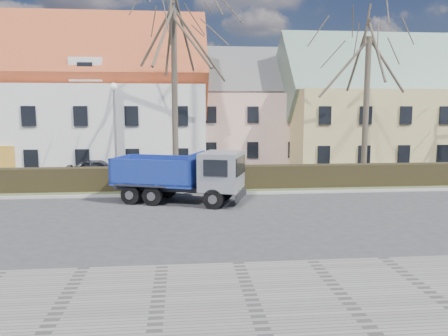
{
  "coord_description": "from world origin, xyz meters",
  "views": [
    {
      "loc": [
        -1.61,
        -18.28,
        4.58
      ],
      "look_at": [
        0.5,
        3.45,
        1.6
      ],
      "focal_mm": 35.0,
      "sensor_mm": 36.0,
      "label": 1
    }
  ],
  "objects": [
    {
      "name": "grass_strip",
      "position": [
        0.0,
        6.2,
        0.05
      ],
      "size": [
        80.0,
        3.0,
        0.1
      ],
      "primitive_type": "cube",
      "color": "#4A5831",
      "rests_on": "ground"
    },
    {
      "name": "curb_far",
      "position": [
        0.0,
        4.6,
        0.06
      ],
      "size": [
        80.0,
        0.3,
        0.12
      ],
      "primitive_type": "cube",
      "color": "#ACA9A0",
      "rests_on": "ground"
    },
    {
      "name": "streetlight",
      "position": [
        -5.36,
        7.0,
        3.04
      ],
      "size": [
        0.48,
        0.48,
        6.09
      ],
      "primitive_type": null,
      "color": "#969696",
      "rests_on": "ground"
    },
    {
      "name": "cart_frame",
      "position": [
        -3.17,
        4.78,
        0.29
      ],
      "size": [
        0.73,
        0.59,
        0.58
      ],
      "primitive_type": null,
      "rotation": [
        0.0,
        0.0,
        -0.41
      ],
      "color": "silver",
      "rests_on": "ground"
    },
    {
      "name": "building_pink",
      "position": [
        4.0,
        20.0,
        4.0
      ],
      "size": [
        10.8,
        8.8,
        8.0
      ],
      "primitive_type": null,
      "color": "beige",
      "rests_on": "ground"
    },
    {
      "name": "hedge",
      "position": [
        0.0,
        6.0,
        0.65
      ],
      "size": [
        60.0,
        0.9,
        1.3
      ],
      "primitive_type": "cube",
      "color": "black",
      "rests_on": "ground"
    },
    {
      "name": "tree_2",
      "position": [
        10.0,
        8.5,
        5.5
      ],
      "size": [
        8.0,
        8.0,
        11.0
      ],
      "primitive_type": null,
      "color": "#493F32",
      "rests_on": "ground"
    },
    {
      "name": "sidewalk_near",
      "position": [
        0.0,
        -8.5,
        0.04
      ],
      "size": [
        80.0,
        5.0,
        0.08
      ],
      "primitive_type": "cube",
      "color": "gray",
      "rests_on": "ground"
    },
    {
      "name": "parked_car_a",
      "position": [
        -7.05,
        10.5,
        0.67
      ],
      "size": [
        4.04,
        1.85,
        1.34
      ],
      "primitive_type": "imported",
      "rotation": [
        0.0,
        0.0,
        1.64
      ],
      "color": "#24252E",
      "rests_on": "ground"
    },
    {
      "name": "building_yellow",
      "position": [
        16.0,
        17.0,
        4.25
      ],
      "size": [
        18.8,
        10.8,
        8.5
      ],
      "primitive_type": null,
      "color": "tan",
      "rests_on": "ground"
    },
    {
      "name": "building_white",
      "position": [
        -13.0,
        16.0,
        4.75
      ],
      "size": [
        26.8,
        10.8,
        9.5
      ],
      "primitive_type": null,
      "color": "silver",
      "rests_on": "ground"
    },
    {
      "name": "dump_truck",
      "position": [
        -1.99,
        2.97,
        1.31
      ],
      "size": [
        7.01,
        4.49,
        2.63
      ],
      "primitive_type": null,
      "rotation": [
        0.0,
        0.0,
        -0.34
      ],
      "color": "navy",
      "rests_on": "ground"
    },
    {
      "name": "ground",
      "position": [
        0.0,
        0.0,
        0.0
      ],
      "size": [
        120.0,
        120.0,
        0.0
      ],
      "primitive_type": "plane",
      "color": "#373739"
    },
    {
      "name": "tree_1",
      "position": [
        -2.0,
        8.5,
        6.33
      ],
      "size": [
        9.2,
        9.2,
        12.65
      ],
      "primitive_type": null,
      "color": "#493F32",
      "rests_on": "ground"
    }
  ]
}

